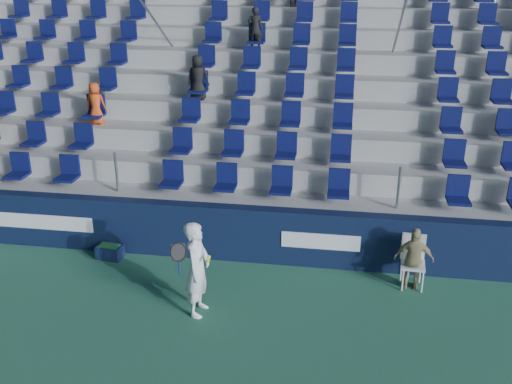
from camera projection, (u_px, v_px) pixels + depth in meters
ground at (217, 351)px, 9.28m from camera, size 70.00×70.00×0.00m
sponsor_wall at (249, 234)px, 11.94m from camera, size 24.00×0.32×1.20m
grandstand at (279, 106)px, 16.03m from camera, size 24.00×8.17×6.63m
tennis_player at (197, 269)px, 9.99m from camera, size 0.69×0.68×1.78m
line_judge_chair at (413, 257)px, 11.02m from camera, size 0.49×0.50×1.04m
line_judge at (414, 259)px, 10.86m from camera, size 0.76×0.36×1.27m
ball_bin at (110, 251)px, 12.16m from camera, size 0.56×0.40×0.30m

